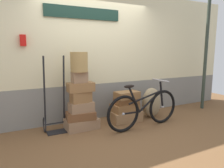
# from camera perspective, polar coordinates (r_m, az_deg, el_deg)

# --- Properties ---
(ground) EXTENTS (9.52, 5.20, 0.06)m
(ground) POSITION_cam_1_polar(r_m,az_deg,el_deg) (4.06, -0.03, -12.77)
(ground) COLOR brown
(station_building) EXTENTS (7.52, 0.74, 2.76)m
(station_building) POSITION_cam_1_polar(r_m,az_deg,el_deg) (4.54, -4.82, 7.87)
(station_building) COLOR gray
(station_building) RESTS_ON ground
(suitcase_0) EXTENTS (0.63, 0.41, 0.19)m
(suitcase_0) POSITION_cam_1_polar(r_m,az_deg,el_deg) (4.11, -8.32, -10.70)
(suitcase_0) COLOR #937051
(suitcase_0) RESTS_ON ground
(suitcase_1) EXTENTS (0.57, 0.37, 0.15)m
(suitcase_1) POSITION_cam_1_polar(r_m,az_deg,el_deg) (4.02, -8.56, -8.57)
(suitcase_1) COLOR brown
(suitcase_1) RESTS_ON suitcase_0
(suitcase_2) EXTENTS (0.46, 0.29, 0.18)m
(suitcase_2) POSITION_cam_1_polar(r_m,az_deg,el_deg) (3.99, -8.43, -6.24)
(suitcase_2) COLOR #937051
(suitcase_2) RESTS_ON suitcase_1
(suitcase_3) EXTENTS (0.40, 0.25, 0.21)m
(suitcase_3) POSITION_cam_1_polar(r_m,az_deg,el_deg) (3.95, -8.55, -3.50)
(suitcase_3) COLOR olive
(suitcase_3) RESTS_ON suitcase_2
(suitcase_4) EXTENTS (0.49, 0.27, 0.17)m
(suitcase_4) POSITION_cam_1_polar(r_m,az_deg,el_deg) (3.92, -8.59, -0.82)
(suitcase_4) COLOR olive
(suitcase_4) RESTS_ON suitcase_3
(suitcase_5) EXTENTS (0.30, 0.19, 0.20)m
(suitcase_5) POSITION_cam_1_polar(r_m,az_deg,el_deg) (3.89, -8.92, 1.86)
(suitcase_5) COLOR #937051
(suitcase_5) RESTS_ON suitcase_4
(suitcase_6) EXTENTS (0.64, 0.40, 0.21)m
(suitcase_6) POSITION_cam_1_polar(r_m,az_deg,el_deg) (4.48, 3.82, -8.79)
(suitcase_6) COLOR #9E754C
(suitcase_6) RESTS_ON ground
(suitcase_7) EXTENTS (0.60, 0.40, 0.16)m
(suitcase_7) POSITION_cam_1_polar(r_m,az_deg,el_deg) (4.45, 3.54, -6.39)
(suitcase_7) COLOR olive
(suitcase_7) RESTS_ON suitcase_6
(suitcase_8) EXTENTS (0.50, 0.31, 0.12)m
(suitcase_8) POSITION_cam_1_polar(r_m,az_deg,el_deg) (4.40, 3.94, -4.69)
(suitcase_8) COLOR brown
(suitcase_8) RESTS_ON suitcase_7
(suitcase_9) EXTENTS (0.52, 0.33, 0.15)m
(suitcase_9) POSITION_cam_1_polar(r_m,az_deg,el_deg) (4.35, 4.15, -3.03)
(suitcase_9) COLOR olive
(suitcase_9) RESTS_ON suitcase_8
(wicker_basket) EXTENTS (0.32, 0.32, 0.36)m
(wicker_basket) POSITION_cam_1_polar(r_m,az_deg,el_deg) (3.85, -9.03, 6.01)
(wicker_basket) COLOR #A8844C
(wicker_basket) RESTS_ON suitcase_5
(luggage_trolley) EXTENTS (0.43, 0.36, 1.40)m
(luggage_trolley) POSITION_cam_1_polar(r_m,az_deg,el_deg) (4.02, -15.23, -7.88)
(luggage_trolley) COLOR black
(luggage_trolley) RESTS_ON ground
(burlap_sack) EXTENTS (0.43, 0.36, 0.67)m
(burlap_sack) POSITION_cam_1_polar(r_m,az_deg,el_deg) (4.75, 10.74, -5.02)
(burlap_sack) COLOR #9E8966
(burlap_sack) RESTS_ON ground
(bicycle) EXTENTS (1.66, 0.46, 0.91)m
(bicycle) POSITION_cam_1_polar(r_m,az_deg,el_deg) (4.09, 8.78, -6.81)
(bicycle) COLOR black
(bicycle) RESTS_ON ground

